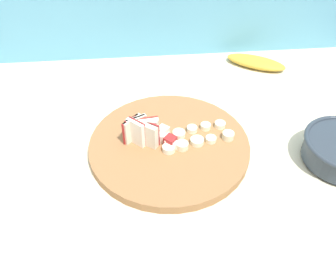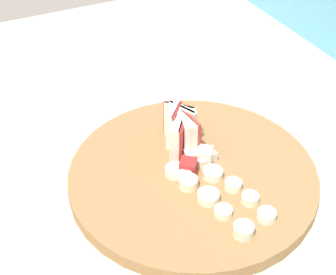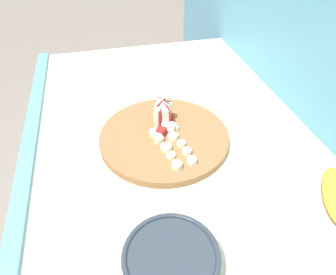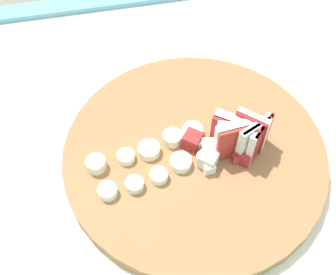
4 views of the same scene
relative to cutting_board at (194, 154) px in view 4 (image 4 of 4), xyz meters
name	(u,v)px [view 4 (image 4 of 4)]	position (x,y,z in m)	size (l,w,h in m)	color
tiled_countertop	(194,274)	(-0.02, 0.02, -0.45)	(1.22, 0.78, 0.90)	beige
cutting_board	(194,154)	(0.00, 0.00, 0.00)	(0.35, 0.35, 0.02)	olive
apple_wedge_fan	(242,137)	(-0.06, 0.01, 0.04)	(0.08, 0.06, 0.06)	#A32323
apple_dice_pile	(210,150)	(-0.02, 0.01, 0.02)	(0.10, 0.07, 0.02)	beige
banana_slice_rows	(153,158)	(0.06, 0.01, 0.02)	(0.16, 0.09, 0.02)	white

